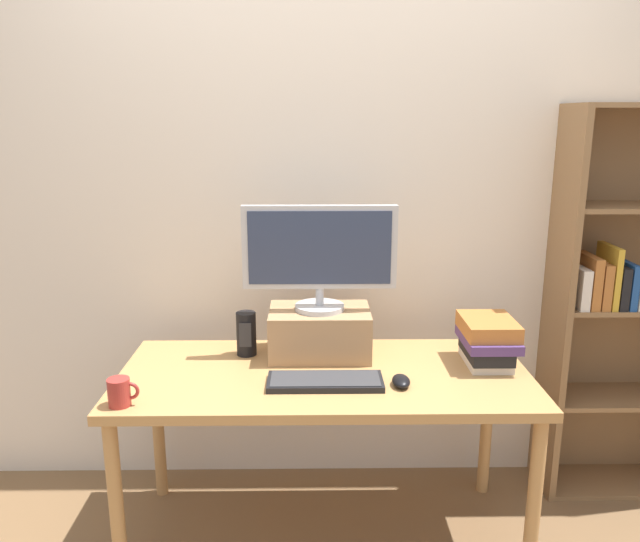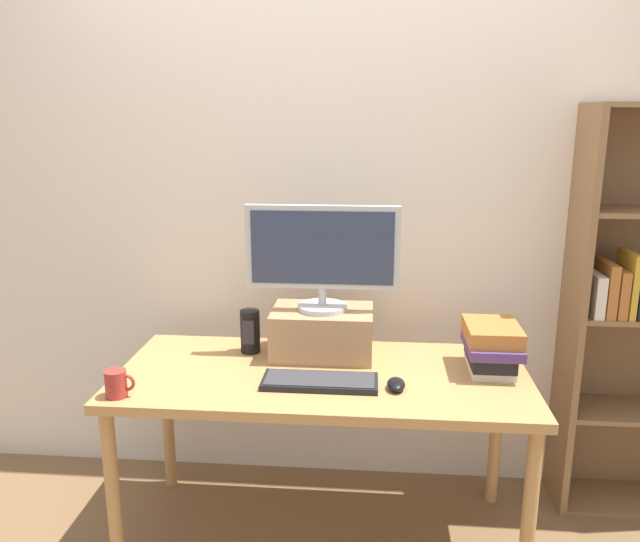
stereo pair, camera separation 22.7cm
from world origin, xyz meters
The scene contains 11 objects.
ground_plane centered at (0.00, 0.00, 0.00)m, with size 12.00×12.00×0.00m, color brown.
back_wall centered at (0.00, 0.52, 1.30)m, with size 7.00×0.08×2.60m.
desk centered at (0.00, 0.00, 0.63)m, with size 1.54×0.69×0.70m.
bookshelf_unit centered at (1.32, 0.37, 0.86)m, with size 0.71×0.28×1.69m.
riser_box centered at (-0.02, 0.18, 0.80)m, with size 0.40×0.27×0.19m.
computer_monitor centered at (-0.02, 0.18, 1.12)m, with size 0.60×0.20×0.42m.
keyboard centered at (0.00, -0.11, 0.72)m, with size 0.41×0.16×0.02m.
computer_mouse centered at (0.27, -0.13, 0.72)m, with size 0.06×0.10×0.04m.
book_stack centered at (0.63, 0.07, 0.80)m, with size 0.20×0.27×0.18m.
coffee_mug centered at (-0.68, -0.27, 0.75)m, with size 0.10×0.07×0.09m.
desk_speaker centered at (-0.31, 0.18, 0.79)m, with size 0.08×0.08×0.18m.
Camera 1 is at (-0.05, -2.18, 1.63)m, focal length 35.00 mm.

